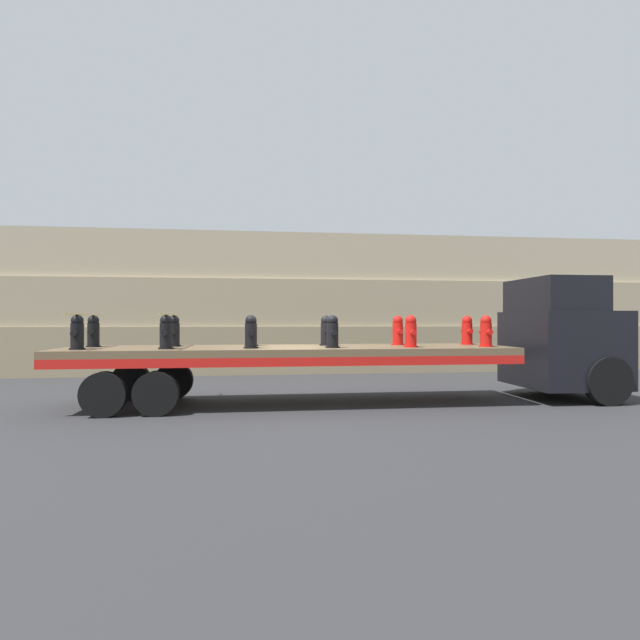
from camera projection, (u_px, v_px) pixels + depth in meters
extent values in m
plane|color=#2D2D30|center=(291.00, 404.00, 12.04)|extent=(120.00, 120.00, 0.00)
cube|color=gray|center=(277.00, 348.00, 19.99)|extent=(60.00, 3.00, 1.79)
cube|color=tan|center=(277.00, 304.00, 20.14)|extent=(60.00, 3.00, 1.79)
cube|color=tan|center=(277.00, 260.00, 20.29)|extent=(60.00, 3.00, 1.79)
cube|color=black|center=(562.00, 349.00, 12.93)|extent=(2.29, 2.47, 1.93)
cube|color=black|center=(554.00, 295.00, 12.91)|extent=(1.60, 2.28, 0.85)
cube|color=black|center=(584.00, 334.00, 13.02)|extent=(0.92, 2.18, 1.08)
cylinder|color=black|center=(608.00, 381.00, 11.82)|extent=(1.16, 0.28, 1.16)
cylinder|color=black|center=(550.00, 371.00, 14.15)|extent=(1.16, 0.28, 1.16)
cube|color=brown|center=(291.00, 350.00, 12.04)|extent=(10.63, 2.48, 0.17)
cube|color=red|center=(294.00, 362.00, 10.85)|extent=(10.63, 0.08, 0.20)
cube|color=red|center=(287.00, 354.00, 13.23)|extent=(10.63, 0.08, 0.20)
cylinder|color=black|center=(156.00, 393.00, 10.54)|extent=(0.95, 0.30, 0.95)
cylinder|color=black|center=(174.00, 381.00, 12.80)|extent=(0.95, 0.30, 0.95)
cylinder|color=black|center=(104.00, 394.00, 10.40)|extent=(0.95, 0.30, 0.95)
cylinder|color=black|center=(131.00, 381.00, 12.67)|extent=(0.95, 0.30, 0.95)
cylinder|color=black|center=(77.00, 349.00, 10.90)|extent=(0.34, 0.34, 0.03)
cylinder|color=black|center=(77.00, 336.00, 10.90)|extent=(0.27, 0.27, 0.57)
sphere|color=black|center=(77.00, 321.00, 10.90)|extent=(0.26, 0.26, 0.26)
cylinder|color=black|center=(74.00, 333.00, 10.70)|extent=(0.12, 0.13, 0.12)
cylinder|color=black|center=(80.00, 333.00, 11.10)|extent=(0.12, 0.13, 0.12)
cylinder|color=black|center=(93.00, 346.00, 11.99)|extent=(0.34, 0.34, 0.03)
cylinder|color=black|center=(93.00, 335.00, 11.99)|extent=(0.27, 0.27, 0.57)
sphere|color=black|center=(93.00, 321.00, 11.99)|extent=(0.26, 0.26, 0.26)
cylinder|color=black|center=(91.00, 332.00, 11.79)|extent=(0.12, 0.13, 0.12)
cylinder|color=black|center=(96.00, 332.00, 12.18)|extent=(0.12, 0.13, 0.12)
cylinder|color=black|center=(166.00, 348.00, 11.14)|extent=(0.34, 0.34, 0.03)
cylinder|color=black|center=(166.00, 336.00, 11.14)|extent=(0.27, 0.27, 0.57)
sphere|color=black|center=(166.00, 321.00, 11.14)|extent=(0.26, 0.26, 0.26)
cylinder|color=black|center=(164.00, 333.00, 10.94)|extent=(0.12, 0.13, 0.12)
cylinder|color=black|center=(168.00, 333.00, 11.34)|extent=(0.12, 0.13, 0.12)
cylinder|color=black|center=(174.00, 346.00, 12.22)|extent=(0.34, 0.34, 0.03)
cylinder|color=black|center=(174.00, 335.00, 12.22)|extent=(0.27, 0.27, 0.57)
sphere|color=black|center=(174.00, 321.00, 12.22)|extent=(0.26, 0.26, 0.26)
cylinder|color=black|center=(173.00, 332.00, 12.03)|extent=(0.12, 0.13, 0.12)
cylinder|color=black|center=(175.00, 332.00, 12.42)|extent=(0.12, 0.13, 0.12)
cylinder|color=black|center=(251.00, 348.00, 11.38)|extent=(0.34, 0.34, 0.03)
cylinder|color=black|center=(251.00, 336.00, 11.38)|extent=(0.27, 0.27, 0.57)
sphere|color=black|center=(251.00, 321.00, 11.38)|extent=(0.26, 0.26, 0.26)
cylinder|color=black|center=(251.00, 333.00, 11.18)|extent=(0.12, 0.13, 0.12)
cylinder|color=black|center=(251.00, 332.00, 11.58)|extent=(0.12, 0.13, 0.12)
cylinder|color=black|center=(251.00, 345.00, 12.46)|extent=(0.34, 0.34, 0.03)
cylinder|color=black|center=(251.00, 334.00, 12.46)|extent=(0.27, 0.27, 0.57)
sphere|color=black|center=(251.00, 321.00, 12.46)|extent=(0.26, 0.26, 0.26)
cylinder|color=black|center=(251.00, 332.00, 12.27)|extent=(0.12, 0.13, 0.12)
cylinder|color=black|center=(252.00, 331.00, 12.66)|extent=(0.12, 0.13, 0.12)
cylinder|color=black|center=(333.00, 347.00, 11.62)|extent=(0.34, 0.34, 0.03)
cylinder|color=black|center=(333.00, 335.00, 11.62)|extent=(0.27, 0.27, 0.57)
sphere|color=black|center=(333.00, 321.00, 11.62)|extent=(0.26, 0.26, 0.26)
cylinder|color=black|center=(334.00, 333.00, 11.42)|extent=(0.12, 0.13, 0.12)
cylinder|color=black|center=(331.00, 332.00, 11.82)|extent=(0.12, 0.13, 0.12)
cylinder|color=black|center=(326.00, 345.00, 12.70)|extent=(0.34, 0.34, 0.03)
cylinder|color=black|center=(326.00, 334.00, 12.70)|extent=(0.27, 0.27, 0.57)
sphere|color=black|center=(326.00, 321.00, 12.70)|extent=(0.26, 0.26, 0.26)
cylinder|color=black|center=(327.00, 332.00, 12.50)|extent=(0.12, 0.13, 0.12)
cylinder|color=black|center=(325.00, 331.00, 12.90)|extent=(0.12, 0.13, 0.12)
cylinder|color=red|center=(411.00, 347.00, 11.86)|extent=(0.34, 0.34, 0.03)
cylinder|color=red|center=(411.00, 335.00, 11.86)|extent=(0.27, 0.27, 0.57)
sphere|color=red|center=(411.00, 321.00, 11.86)|extent=(0.26, 0.26, 0.26)
cylinder|color=red|center=(413.00, 332.00, 11.66)|extent=(0.12, 0.13, 0.12)
cylinder|color=red|center=(408.00, 332.00, 12.06)|extent=(0.12, 0.13, 0.12)
cylinder|color=red|center=(398.00, 344.00, 12.94)|extent=(0.34, 0.34, 0.03)
cylinder|color=red|center=(398.00, 334.00, 12.94)|extent=(0.27, 0.27, 0.57)
sphere|color=red|center=(398.00, 321.00, 12.94)|extent=(0.26, 0.26, 0.26)
cylinder|color=red|center=(400.00, 331.00, 12.74)|extent=(0.12, 0.13, 0.12)
cylinder|color=red|center=(396.00, 331.00, 13.14)|extent=(0.12, 0.13, 0.12)
cylinder|color=red|center=(486.00, 346.00, 12.10)|extent=(0.34, 0.34, 0.03)
cylinder|color=red|center=(486.00, 335.00, 12.10)|extent=(0.27, 0.27, 0.57)
sphere|color=red|center=(486.00, 321.00, 12.10)|extent=(0.26, 0.26, 0.26)
cylinder|color=red|center=(490.00, 332.00, 11.90)|extent=(0.12, 0.13, 0.12)
cylinder|color=red|center=(482.00, 332.00, 12.30)|extent=(0.12, 0.13, 0.12)
cylinder|color=red|center=(467.00, 344.00, 13.18)|extent=(0.34, 0.34, 0.03)
cylinder|color=red|center=(467.00, 334.00, 13.18)|extent=(0.27, 0.27, 0.57)
sphere|color=red|center=(467.00, 321.00, 13.18)|extent=(0.26, 0.26, 0.26)
cylinder|color=red|center=(470.00, 331.00, 12.98)|extent=(0.12, 0.13, 0.12)
cylinder|color=red|center=(464.00, 331.00, 13.38)|extent=(0.12, 0.13, 0.12)
cube|color=yellow|center=(86.00, 315.00, 11.44)|extent=(0.05, 2.68, 0.01)
cube|color=yellow|center=(170.00, 315.00, 11.68)|extent=(0.05, 2.68, 0.01)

